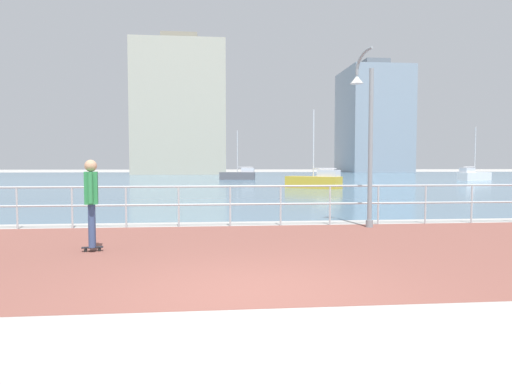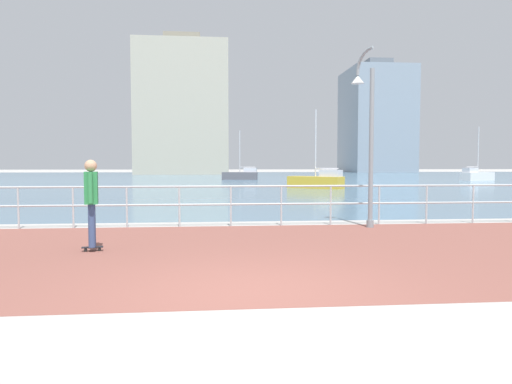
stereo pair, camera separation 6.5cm
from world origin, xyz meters
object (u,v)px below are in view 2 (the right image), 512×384
at_px(sailboat_gray, 477,175).
at_px(sailboat_blue, 241,175).
at_px(lamppost, 367,128).
at_px(sailboat_yellow, 317,181).
at_px(skateboarder, 91,196).

relative_size(sailboat_gray, sailboat_blue, 1.04).
distance_m(lamppost, sailboat_yellow, 20.38).
bearing_deg(lamppost, sailboat_gray, 55.38).
relative_size(skateboarder, sailboat_blue, 0.33).
bearing_deg(skateboarder, sailboat_blue, 82.55).
relative_size(sailboat_gray, sailboat_yellow, 1.02).
relative_size(lamppost, sailboat_yellow, 0.87).
bearing_deg(sailboat_gray, skateboarder, -129.01).
relative_size(lamppost, skateboarder, 2.70).
xyz_separation_m(skateboarder, sailboat_gray, (30.07, 37.12, -0.54)).
bearing_deg(skateboarder, sailboat_yellow, 67.02).
bearing_deg(skateboarder, lamppost, 24.68).
bearing_deg(sailboat_blue, sailboat_yellow, -77.79).
distance_m(sailboat_gray, sailboat_yellow, 24.75).
distance_m(skateboarder, sailboat_blue, 42.77).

